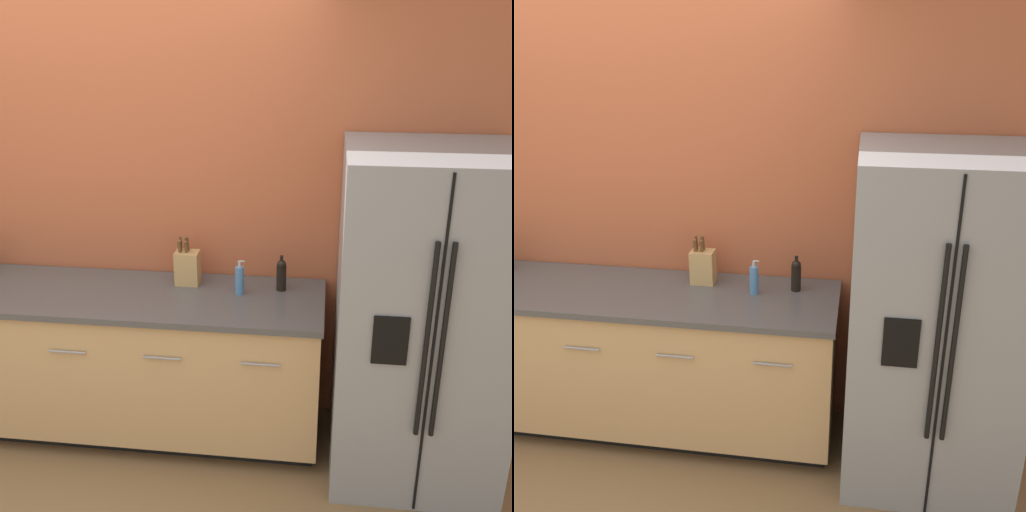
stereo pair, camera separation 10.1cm
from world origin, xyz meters
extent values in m
cube|color=#BC5B38|center=(0.00, 1.21, 1.30)|extent=(10.00, 0.05, 2.60)
cube|color=black|center=(0.23, 0.91, 0.04)|extent=(2.09, 0.54, 0.09)
cube|color=tan|center=(0.23, 0.87, 0.48)|extent=(2.13, 0.62, 0.78)
cube|color=#4C4C4C|center=(0.23, 0.85, 0.88)|extent=(2.15, 0.64, 0.03)
cylinder|color=#99999E|center=(-0.02, 0.54, 0.69)|extent=(0.20, 0.01, 0.01)
cylinder|color=#99999E|center=(0.49, 0.54, 0.69)|extent=(0.20, 0.01, 0.01)
cylinder|color=#99999E|center=(1.00, 0.54, 0.69)|extent=(0.20, 0.01, 0.01)
cube|color=gray|center=(1.79, 0.78, 0.88)|extent=(0.85, 0.80, 1.76)
cube|color=black|center=(1.79, 0.37, 0.88)|extent=(0.01, 0.01, 1.72)
cylinder|color=black|center=(1.76, 0.36, 0.97)|extent=(0.02, 0.02, 0.97)
cylinder|color=black|center=(1.83, 0.36, 0.97)|extent=(0.02, 0.02, 0.97)
cube|color=black|center=(1.60, 0.37, 0.97)|extent=(0.16, 0.01, 0.24)
cube|color=tan|center=(0.52, 1.02, 1.00)|extent=(0.13, 0.11, 0.19)
cylinder|color=brown|center=(0.49, 1.04, 1.14)|extent=(0.01, 0.03, 0.09)
cylinder|color=brown|center=(0.49, 1.01, 1.13)|extent=(0.02, 0.04, 0.08)
cylinder|color=brown|center=(0.52, 1.04, 1.14)|extent=(0.02, 0.04, 0.09)
cylinder|color=brown|center=(0.52, 1.01, 1.13)|extent=(0.02, 0.03, 0.07)
cylinder|color=#4C7FB2|center=(0.84, 0.92, 0.98)|extent=(0.05, 0.05, 0.16)
cylinder|color=#B2B2B5|center=(0.84, 0.92, 1.08)|extent=(0.02, 0.02, 0.04)
cylinder|color=#B2B2B5|center=(0.85, 0.92, 1.09)|extent=(0.03, 0.01, 0.01)
cylinder|color=black|center=(1.06, 1.00, 0.97)|extent=(0.06, 0.06, 0.14)
sphere|color=black|center=(1.06, 1.00, 1.05)|extent=(0.05, 0.05, 0.05)
cylinder|color=black|center=(1.06, 1.00, 1.07)|extent=(0.02, 0.02, 0.05)
cylinder|color=black|center=(1.06, 1.00, 1.10)|extent=(0.02, 0.02, 0.01)
camera|label=1|loc=(1.29, -2.04, 2.31)|focal=42.00mm
camera|label=2|loc=(1.39, -2.03, 2.31)|focal=42.00mm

